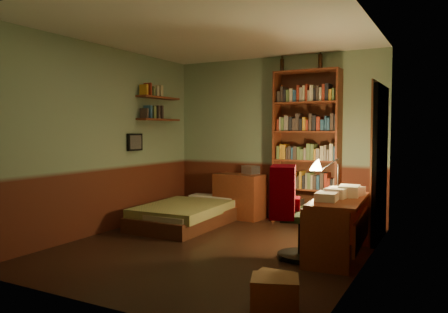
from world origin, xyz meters
The scene contains 24 objects.
floor centered at (0.00, 0.00, -0.01)m, with size 3.50×4.00×0.02m, color black.
ceiling centered at (0.00, 0.00, 2.61)m, with size 3.50×4.00×0.02m, color silver.
wall_back centered at (0.00, 2.01, 1.30)m, with size 3.50×0.02×2.60m, color gray.
wall_left centered at (-1.76, 0.00, 1.30)m, with size 0.02×4.00×2.60m, color gray.
wall_right centered at (1.76, 0.00, 1.30)m, with size 0.02×4.00×2.60m, color gray.
wall_front centered at (0.00, -2.01, 1.30)m, with size 3.50×0.02×2.60m, color gray.
doorway centered at (1.72, 1.30, 1.00)m, with size 0.06×0.90×2.00m, color black.
door_trim centered at (1.69, 1.30, 1.00)m, with size 0.02×0.98×2.08m, color #462315.
bed centered at (-0.98, 0.97, 0.28)m, with size 1.01×1.89×0.56m, color olive.
dresser centered at (-0.52, 1.76, 0.36)m, with size 0.81×0.40×0.72m, color maroon.
mini_stereo centered at (-0.38, 1.89, 0.78)m, with size 0.25×0.19×0.13m, color #B2B2B7.
bookshelf centered at (0.57, 1.85, 1.17)m, with size 1.00×0.31×2.33m, color maroon.
bottle_left centered at (0.12, 1.96, 2.44)m, with size 0.06×0.06×0.21m, color black.
bottle_right centered at (0.73, 1.96, 2.45)m, with size 0.06×0.06×0.24m, color black.
desk centered at (1.44, 0.30, 0.33)m, with size 0.52×1.25×0.67m, color maroon.
paper_stack centered at (1.53, 0.57, 0.72)m, with size 0.19×0.26×0.10m, color silver.
desk_lamp centered at (1.31, 0.76, 0.93)m, with size 0.16×0.16×0.53m, color black.
office_chair centered at (1.08, 0.05, 0.49)m, with size 0.49×0.43×0.98m, color #2D512E.
red_jacket centered at (0.83, -0.17, 1.27)m, with size 0.26×0.48×0.57m, color #920011.
wall_shelf_lower centered at (-1.64, 1.10, 1.60)m, with size 0.20×0.90×0.03m, color maroon.
wall_shelf_upper centered at (-1.64, 1.10, 1.95)m, with size 0.20×0.90×0.03m, color maroon.
framed_picture centered at (-1.72, 0.60, 1.25)m, with size 0.04×0.32×0.26m, color black.
cardboard_box_a centered at (1.35, -1.43, 0.14)m, with size 0.37×0.29×0.28m, color brown.
cardboard_box_b centered at (1.25, -1.18, 0.11)m, with size 0.31×0.25×0.22m, color brown.
Camera 1 is at (2.58, -4.59, 1.43)m, focal length 35.00 mm.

